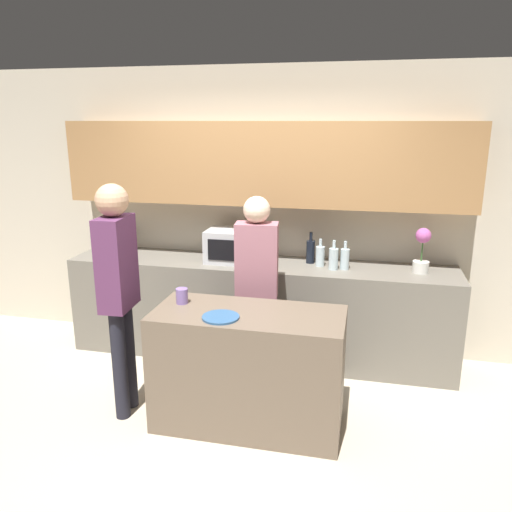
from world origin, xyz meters
name	(u,v)px	position (x,y,z in m)	size (l,w,h in m)	color
ground_plane	(217,439)	(0.00, 0.00, 0.00)	(14.00, 14.00, 0.00)	#BCAD93
back_wall	(265,193)	(0.00, 1.66, 1.54)	(6.40, 0.40, 2.70)	beige
back_counter	(259,309)	(0.00, 1.39, 0.46)	(3.60, 0.62, 0.92)	#6B665B
kitchen_island	(249,369)	(0.17, 0.26, 0.44)	(1.37, 0.61, 0.89)	brown
microwave	(235,246)	(-0.23, 1.41, 1.07)	(0.52, 0.39, 0.30)	#B7BABC
toaster	(117,245)	(-1.45, 1.41, 1.01)	(0.26, 0.16, 0.18)	silver
potted_plant	(422,250)	(1.44, 1.41, 1.12)	(0.14, 0.14, 0.39)	silver
bottle_0	(311,251)	(0.47, 1.50, 1.04)	(0.08, 0.08, 0.29)	black
bottle_1	(320,256)	(0.56, 1.42, 1.02)	(0.08, 0.08, 0.25)	silver
bottle_2	(333,258)	(0.69, 1.33, 1.03)	(0.08, 0.08, 0.27)	silver
bottle_3	(345,259)	(0.79, 1.36, 1.02)	(0.08, 0.08, 0.26)	silver
plate_on_island	(221,317)	(0.01, 0.11, 0.89)	(0.26, 0.26, 0.01)	#2D5684
cup_0	(182,296)	(-0.35, 0.33, 0.94)	(0.09, 0.09, 0.11)	#7D63A5
person_left	(257,277)	(0.11, 0.83, 0.97)	(0.36, 0.23, 1.63)	black
person_center	(118,281)	(-0.79, 0.20, 1.07)	(0.23, 0.35, 1.78)	black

